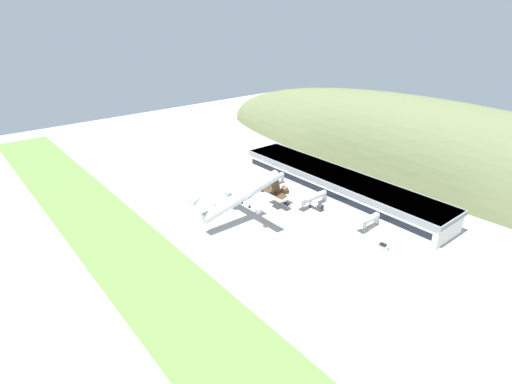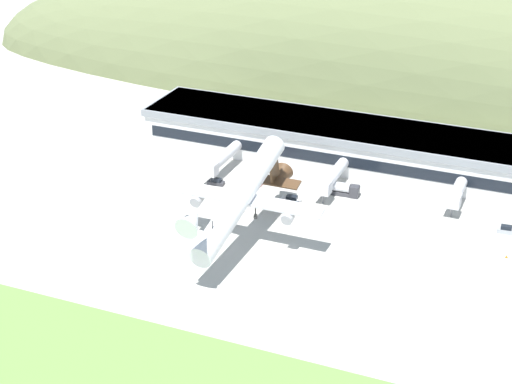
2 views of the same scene
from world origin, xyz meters
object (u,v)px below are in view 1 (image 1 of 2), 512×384
(cargo_airplane, at_px, (244,196))
(service_car_2, at_px, (383,246))
(service_car_0, at_px, (261,190))
(service_car_1, at_px, (287,205))
(traffic_cone_0, at_px, (369,260))
(jetway_0, at_px, (268,179))
(jetway_2, at_px, (367,220))
(terminal_building, at_px, (338,184))
(fuel_truck, at_px, (316,206))
(jetway_1, at_px, (311,198))
(service_car_3, at_px, (278,193))

(cargo_airplane, distance_m, service_car_2, 55.80)
(service_car_0, relative_size, service_car_1, 0.88)
(service_car_2, relative_size, traffic_cone_0, 7.14)
(jetway_0, relative_size, jetway_2, 1.44)
(cargo_airplane, bearing_deg, traffic_cone_0, 16.46)
(terminal_building, height_order, traffic_cone_0, terminal_building)
(traffic_cone_0, bearing_deg, cargo_airplane, -163.54)
(service_car_0, height_order, fuel_truck, fuel_truck)
(terminal_building, relative_size, jetway_0, 6.28)
(jetway_1, height_order, jetway_2, same)
(cargo_airplane, bearing_deg, jetway_2, 40.75)
(jetway_1, relative_size, jetway_2, 1.38)
(terminal_building, height_order, cargo_airplane, cargo_airplane)
(service_car_1, bearing_deg, cargo_airplane, -96.37)
(terminal_building, xyz_separation_m, traffic_cone_0, (41.46, -32.91, -5.19))
(service_car_0, xyz_separation_m, service_car_1, (19.35, -1.85, 0.03))
(cargo_airplane, relative_size, traffic_cone_0, 82.85)
(jetway_1, distance_m, service_car_3, 18.76)
(jetway_0, bearing_deg, terminal_building, 35.01)
(service_car_0, relative_size, traffic_cone_0, 6.92)
(jetway_1, distance_m, service_car_1, 10.80)
(service_car_2, bearing_deg, jetway_2, 152.20)
(jetway_1, bearing_deg, service_car_2, -5.70)
(jetway_2, relative_size, service_car_3, 2.53)
(service_car_0, bearing_deg, cargo_airplane, -53.96)
(jetway_2, relative_size, cargo_airplane, 0.25)
(jetway_0, relative_size, cargo_airplane, 0.35)
(terminal_building, height_order, jetway_0, terminal_building)
(service_car_1, xyz_separation_m, service_car_2, (46.37, 3.80, 0.05))
(jetway_1, xyz_separation_m, service_car_3, (-18.27, -2.58, -3.37))
(service_car_0, height_order, service_car_1, service_car_1)
(cargo_airplane, bearing_deg, service_car_3, 108.96)
(jetway_2, xyz_separation_m, cargo_airplane, (-36.69, -31.62, 6.60))
(cargo_airplane, relative_size, service_car_1, 10.57)
(fuel_truck, bearing_deg, jetway_2, 5.22)
(jetway_2, bearing_deg, terminal_building, 149.95)
(cargo_airplane, height_order, fuel_truck, cargo_airplane)
(jetway_0, distance_m, service_car_3, 9.92)
(terminal_building, xyz_separation_m, service_car_2, (39.98, -22.51, -4.78))
(cargo_airplane, distance_m, traffic_cone_0, 53.40)
(service_car_3, bearing_deg, jetway_1, 8.04)
(service_car_1, relative_size, traffic_cone_0, 7.84)
(cargo_airplane, distance_m, service_car_1, 23.76)
(jetway_1, relative_size, fuel_truck, 2.48)
(terminal_building, bearing_deg, jetway_2, -30.05)
(traffic_cone_0, bearing_deg, jetway_1, 160.76)
(service_car_2, bearing_deg, service_car_0, -178.30)
(jetway_2, distance_m, cargo_airplane, 48.88)
(terminal_building, height_order, service_car_2, terminal_building)
(service_car_3, height_order, traffic_cone_0, service_car_3)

